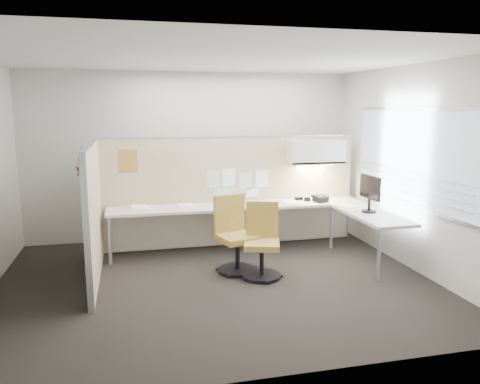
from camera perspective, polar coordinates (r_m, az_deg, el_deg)
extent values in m
cube|color=black|center=(6.16, -2.93, -10.91)|extent=(5.50, 4.50, 0.01)
cube|color=white|center=(5.77, -3.19, 16.09)|extent=(5.50, 4.50, 0.01)
cube|color=beige|center=(8.01, -5.93, 4.35)|extent=(5.50, 0.02, 2.80)
cube|color=beige|center=(3.64, 3.27, -2.74)|extent=(5.50, 0.02, 2.80)
cube|color=beige|center=(6.84, 20.28, 2.76)|extent=(0.02, 4.50, 2.80)
cube|color=#A0ABBA|center=(6.81, 20.18, 4.01)|extent=(0.01, 2.80, 1.30)
cube|color=#C6AF89|center=(7.54, -1.07, 0.01)|extent=(4.10, 0.06, 1.75)
cube|color=#C6AF89|center=(6.32, -17.37, -2.49)|extent=(0.06, 2.20, 1.75)
cube|color=beige|center=(7.27, -0.13, -1.71)|extent=(4.00, 0.60, 0.04)
cube|color=beige|center=(6.92, 15.74, -2.71)|extent=(0.60, 1.47, 0.04)
cube|color=beige|center=(7.61, -0.59, -3.99)|extent=(3.90, 0.02, 0.64)
cylinder|color=#A5A8AA|center=(6.94, -15.60, -5.78)|extent=(0.05, 0.05, 0.69)
cylinder|color=#A5A8AA|center=(6.32, 16.59, -7.41)|extent=(0.05, 0.05, 0.69)
cylinder|color=#A5A8AA|center=(7.58, 11.08, -4.24)|extent=(0.05, 0.05, 0.69)
cube|color=beige|center=(7.65, 9.22, 4.83)|extent=(0.90, 0.36, 0.38)
cube|color=#FFEABF|center=(7.68, 9.17, 3.27)|extent=(0.60, 0.06, 0.02)
cube|color=#8CBF8C|center=(7.41, -3.28, 1.58)|extent=(0.21, 0.00, 0.28)
cube|color=white|center=(7.46, -1.39, 1.80)|extent=(0.21, 0.00, 0.28)
cube|color=#8CBF8C|center=(7.53, 0.70, 1.34)|extent=(0.21, 0.00, 0.28)
cube|color=white|center=(7.59, 2.67, 1.64)|extent=(0.21, 0.00, 0.28)
cube|color=#8CBF8C|center=(7.48, -2.13, -0.05)|extent=(0.28, 0.00, 0.18)
cube|color=white|center=(7.59, 1.57, -0.04)|extent=(0.21, 0.00, 0.14)
cube|color=orange|center=(7.26, -13.48, 3.68)|extent=(0.28, 0.00, 0.35)
cylinder|color=black|center=(6.49, -0.31, -9.44)|extent=(0.54, 0.54, 0.03)
cylinder|color=black|center=(6.42, -0.31, -7.69)|extent=(0.06, 0.06, 0.42)
cube|color=tan|center=(6.35, -0.32, -5.63)|extent=(0.59, 0.59, 0.08)
cube|color=tan|center=(6.47, -1.31, -2.57)|extent=(0.46, 0.19, 0.52)
cylinder|color=black|center=(6.29, 2.64, -10.11)|extent=(0.51, 0.51, 0.03)
cylinder|color=black|center=(6.22, 2.66, -8.41)|extent=(0.06, 0.06, 0.39)
cube|color=tan|center=(6.15, 2.68, -6.42)|extent=(0.56, 0.56, 0.08)
cube|color=tan|center=(6.29, 2.72, -3.35)|extent=(0.43, 0.18, 0.49)
cylinder|color=black|center=(6.99, 15.43, -2.28)|extent=(0.21, 0.21, 0.02)
cylinder|color=black|center=(6.97, 15.46, -1.56)|extent=(0.04, 0.04, 0.19)
cube|color=black|center=(6.92, 15.57, 0.56)|extent=(0.05, 0.50, 0.34)
cube|color=black|center=(6.92, 15.57, 0.56)|extent=(0.02, 0.46, 0.29)
cube|color=black|center=(7.58, 9.80, -0.82)|extent=(0.25, 0.25, 0.12)
cylinder|color=black|center=(7.56, 9.12, -0.56)|extent=(0.09, 0.17, 0.04)
cube|color=black|center=(7.67, 7.16, -0.81)|extent=(0.14, 0.05, 0.05)
cube|color=black|center=(7.62, 8.20, -0.87)|extent=(0.11, 0.09, 0.06)
cube|color=silver|center=(5.64, -18.23, 5.24)|extent=(0.14, 0.02, 0.02)
cylinder|color=silver|center=(5.65, -18.89, 4.35)|extent=(0.02, 0.02, 0.14)
cube|color=#AD7F4C|center=(5.66, -18.82, 3.04)|extent=(0.02, 0.40, 0.12)
cube|color=#AD7F4C|center=(5.70, -19.07, 2.67)|extent=(0.02, 0.40, 0.12)
cube|color=#999BA3|center=(5.71, -18.63, -2.76)|extent=(0.01, 0.07, 1.00)
cube|color=white|center=(7.10, -11.76, -1.93)|extent=(0.26, 0.32, 0.03)
cube|color=white|center=(7.20, -6.67, -1.63)|extent=(0.25, 0.31, 0.02)
cube|color=white|center=(7.18, -1.91, -1.57)|extent=(0.27, 0.33, 0.03)
cube|color=white|center=(7.32, 1.85, -1.42)|extent=(0.26, 0.32, 0.01)
cube|color=white|center=(7.40, 6.27, -1.30)|extent=(0.23, 0.30, 0.02)
cube|color=white|center=(7.28, 12.89, -1.70)|extent=(0.29, 0.34, 0.02)
cube|color=white|center=(7.15, -12.20, -1.83)|extent=(0.25, 0.31, 0.03)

